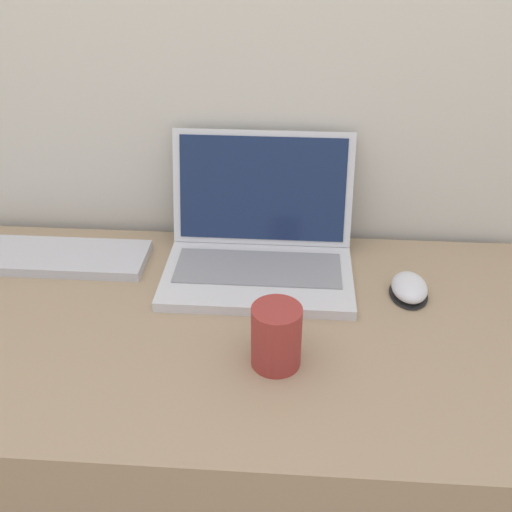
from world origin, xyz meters
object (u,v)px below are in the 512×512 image
computer_mouse (409,288)px  external_keyboard (41,256)px  laptop (260,242)px  drink_cup (276,335)px

computer_mouse → external_keyboard: computer_mouse is taller
computer_mouse → laptop: bearing=164.4°
laptop → computer_mouse: laptop is taller
laptop → computer_mouse: bearing=-15.6°
drink_cup → computer_mouse: 0.32m
drink_cup → computer_mouse: drink_cup is taller
laptop → drink_cup: bearing=-81.0°
laptop → computer_mouse: 0.30m
laptop → external_keyboard: bearing=-178.9°
computer_mouse → external_keyboard: size_ratio=0.23×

